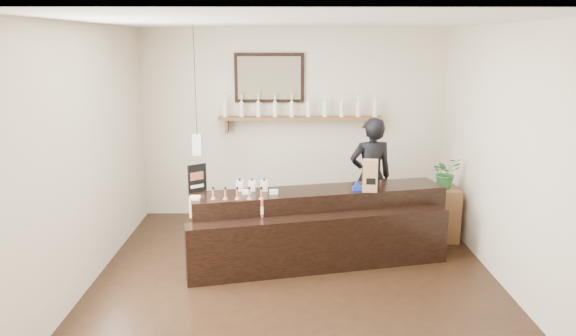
{
  "coord_description": "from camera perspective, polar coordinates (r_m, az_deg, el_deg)",
  "views": [
    {
      "loc": [
        -0.12,
        -5.82,
        2.61
      ],
      "look_at": [
        -0.09,
        0.7,
        1.13
      ],
      "focal_mm": 35.0,
      "sensor_mm": 36.0,
      "label": 1
    }
  ],
  "objects": [
    {
      "name": "counter",
      "position": [
        6.79,
        3.13,
        -6.17
      ],
      "size": [
        3.12,
        1.52,
        1.01
      ],
      "color": "black",
      "rests_on": "ground"
    },
    {
      "name": "ground",
      "position": [
        6.38,
        0.82,
        -11.35
      ],
      "size": [
        5.0,
        5.0,
        0.0
      ],
      "primitive_type": "plane",
      "color": "black",
      "rests_on": "ground"
    },
    {
      "name": "side_cabinet",
      "position": [
        7.82,
        15.48,
        -4.45
      ],
      "size": [
        0.36,
        0.49,
        0.71
      ],
      "color": "brown",
      "rests_on": "ground"
    },
    {
      "name": "promo_sign",
      "position": [
        6.7,
        -9.22,
        -1.03
      ],
      "size": [
        0.2,
        0.16,
        0.33
      ],
      "color": "black",
      "rests_on": "counter"
    },
    {
      "name": "paper_bag",
      "position": [
        6.71,
        8.35,
        -0.77
      ],
      "size": [
        0.19,
        0.16,
        0.38
      ],
      "color": "olive",
      "rests_on": "counter"
    },
    {
      "name": "shopkeeper",
      "position": [
        7.65,
        8.41,
        -0.13
      ],
      "size": [
        0.74,
        0.56,
        1.83
      ],
      "primitive_type": "imported",
      "rotation": [
        0.0,
        0.0,
        3.34
      ],
      "color": "black",
      "rests_on": "ground"
    },
    {
      "name": "back_wall_decor",
      "position": [
        8.24,
        -0.58,
        6.88
      ],
      "size": [
        2.66,
        0.96,
        1.69
      ],
      "color": "brown",
      "rests_on": "ground"
    },
    {
      "name": "room_shell",
      "position": [
        5.89,
        0.87,
        3.94
      ],
      "size": [
        5.0,
        5.0,
        5.0
      ],
      "color": "beige",
      "rests_on": "ground"
    },
    {
      "name": "potted_plant",
      "position": [
        7.68,
        15.73,
        -0.46
      ],
      "size": [
        0.45,
        0.42,
        0.41
      ],
      "primitive_type": "imported",
      "rotation": [
        0.0,
        0.0,
        0.33
      ],
      "color": "#2A692F",
      "rests_on": "side_cabinet"
    },
    {
      "name": "tape_dispenser",
      "position": [
        6.75,
        7.04,
        -1.97
      ],
      "size": [
        0.13,
        0.06,
        0.1
      ],
      "color": "#1831A8",
      "rests_on": "counter"
    }
  ]
}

